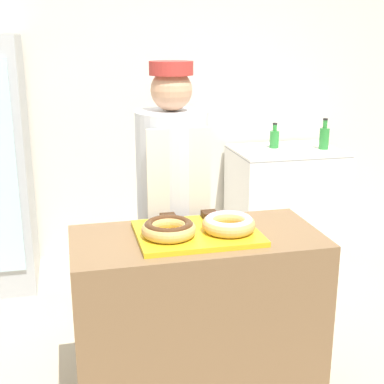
# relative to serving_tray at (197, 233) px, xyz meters

# --- Properties ---
(wall_back) EXTENTS (8.00, 0.06, 2.70)m
(wall_back) POSITION_rel_serving_tray_xyz_m (0.00, 2.13, 0.43)
(wall_back) COLOR silver
(wall_back) RESTS_ON ground_plane
(display_counter) EXTENTS (1.15, 0.56, 0.90)m
(display_counter) POSITION_rel_serving_tray_xyz_m (0.00, 0.00, -0.46)
(display_counter) COLOR brown
(display_counter) RESTS_ON ground_plane
(serving_tray) EXTENTS (0.55, 0.43, 0.02)m
(serving_tray) POSITION_rel_serving_tray_xyz_m (0.00, 0.00, 0.00)
(serving_tray) COLOR yellow
(serving_tray) RESTS_ON display_counter
(donut_chocolate_glaze) EXTENTS (0.24, 0.24, 0.07)m
(donut_chocolate_glaze) POSITION_rel_serving_tray_xyz_m (-0.14, -0.04, 0.05)
(donut_chocolate_glaze) COLOR tan
(donut_chocolate_glaze) RESTS_ON serving_tray
(donut_light_glaze) EXTENTS (0.24, 0.24, 0.07)m
(donut_light_glaze) POSITION_rel_serving_tray_xyz_m (0.14, -0.04, 0.05)
(donut_light_glaze) COLOR tan
(donut_light_glaze) RESTS_ON serving_tray
(brownie_back_left) EXTENTS (0.07, 0.07, 0.03)m
(brownie_back_left) POSITION_rel_serving_tray_xyz_m (-0.10, 0.16, 0.03)
(brownie_back_left) COLOR #382111
(brownie_back_left) RESTS_ON serving_tray
(brownie_back_right) EXTENTS (0.07, 0.07, 0.03)m
(brownie_back_right) POSITION_rel_serving_tray_xyz_m (0.10, 0.16, 0.03)
(brownie_back_right) COLOR #382111
(brownie_back_right) RESTS_ON serving_tray
(baker_person) EXTENTS (0.39, 0.39, 1.66)m
(baker_person) POSITION_rel_serving_tray_xyz_m (-0.01, 0.52, -0.04)
(baker_person) COLOR #4C4C51
(baker_person) RESTS_ON ground_plane
(chest_freezer) EXTENTS (0.85, 0.65, 0.90)m
(chest_freezer) POSITION_rel_serving_tray_xyz_m (1.18, 1.73, -0.46)
(chest_freezer) COLOR white
(chest_freezer) RESTS_ON ground_plane
(bottle_green) EXTENTS (0.08, 0.08, 0.25)m
(bottle_green) POSITION_rel_serving_tray_xyz_m (1.47, 1.67, 0.08)
(bottle_green) COLOR #2D8C38
(bottle_green) RESTS_ON chest_freezer
(bottle_green_b) EXTENTS (0.08, 0.08, 0.20)m
(bottle_green_b) POSITION_rel_serving_tray_xyz_m (1.10, 1.81, 0.07)
(bottle_green_b) COLOR #2D8C38
(bottle_green_b) RESTS_ON chest_freezer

